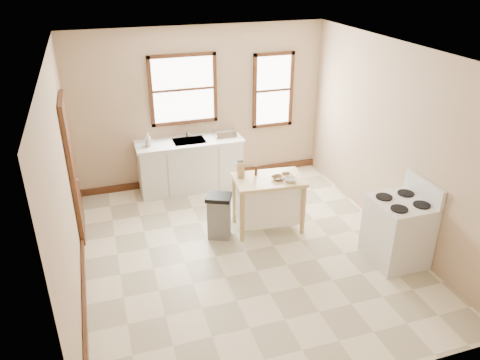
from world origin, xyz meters
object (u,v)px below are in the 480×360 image
Objects in this scene: kitchen_island at (268,203)px; bowl_a at (278,178)px; pepper_grinder at (256,171)px; trash_bin at (219,216)px; knife_block at (240,171)px; bowl_b at (287,175)px; gas_stove at (399,223)px; dish_rack at (225,134)px; bowl_c at (291,180)px; soap_bottle_a at (148,140)px; soap_bottle_b at (148,140)px.

bowl_a reaches higher than kitchen_island.
pepper_grinder is 0.87m from trash_bin.
knife_block reaches higher than pepper_grinder.
bowl_a is at bearing -24.73° from knife_block.
gas_stove is at bearing -50.65° from bowl_b.
dish_rack is 1.53m from pepper_grinder.
dish_rack is 0.57× the size of trash_bin.
bowl_c is at bearing -40.86° from pepper_grinder.
bowl_c is at bearing -31.31° from kitchen_island.
bowl_a is 1.06× the size of bowl_c.
knife_block is 0.70m from bowl_b.
dish_rack is 1.79m from kitchen_island.
kitchen_island is at bearing -22.70° from knife_block.
dish_rack is at bearing -14.88° from soap_bottle_a.
kitchen_island is (1.54, -1.64, -0.61)m from soap_bottle_a.
kitchen_island is at bearing -24.66° from soap_bottle_b.
soap_bottle_b reaches higher than trash_bin.
gas_stove is at bearing -49.54° from dish_rack.
kitchen_island is 5.64× the size of bowl_a.
pepper_grinder is at bearing -2.82° from knife_block.
bowl_c is 1.61m from gas_stove.
gas_stove reaches higher than dish_rack.
soap_bottle_b is at bearing -165.93° from dish_rack.
gas_stove reaches higher than bowl_a.
soap_bottle_a is 1.35m from dish_rack.
bowl_b is at bearing -59.36° from soap_bottle_a.
bowl_b is 0.86× the size of bowl_c.
soap_bottle_b is at bearing 133.48° from bowl_a.
soap_bottle_b reaches higher than bowl_a.
gas_stove reaches higher than trash_bin.
bowl_c is 0.15× the size of gas_stove.
kitchen_island is at bearing 146.38° from bowl_a.
bowl_a reaches higher than bowl_b.
bowl_a is (0.11, -0.08, 0.45)m from kitchen_island.
soap_bottle_a is at bearing 138.71° from kitchen_island.
trash_bin is (-0.78, -0.02, -0.08)m from kitchen_island.
pepper_grinder is 0.35m from bowl_a.
knife_block is at bearing -68.86° from soap_bottle_a.
bowl_a is 1.23× the size of bowl_b.
soap_bottle_b is at bearing 139.13° from trash_bin.
soap_bottle_a is 1.16× the size of knife_block.
bowl_a is 1.04m from trash_bin.
trash_bin is at bearing -179.68° from bowl_b.
soap_bottle_b is 1.23× the size of pepper_grinder.
bowl_a is 0.18m from bowl_b.
dish_rack is 1.77m from bowl_b.
kitchen_island is 5.17× the size of knife_block.
soap_bottle_b is 1.97m from trash_bin.
bowl_b is (0.43, -0.17, -0.06)m from pepper_grinder.
soap_bottle_b reaches higher than pepper_grinder.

